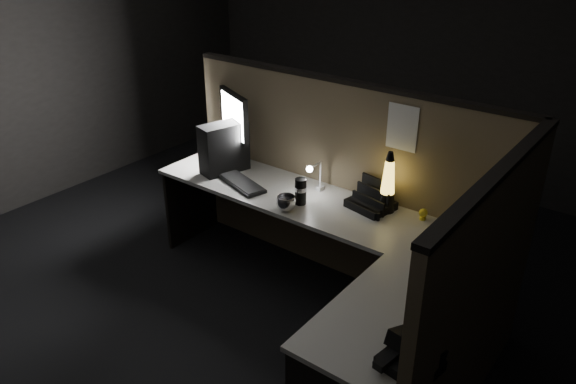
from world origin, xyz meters
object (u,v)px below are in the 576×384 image
Objects in this scene: desk_phone at (411,356)px; monitor at (234,121)px; keyboard at (240,183)px; lava_lamp at (388,187)px; pc_tower at (224,148)px.

monitor is at bearing 159.37° from desk_phone.
lava_lamp reaches higher than keyboard.
monitor is 1.37m from lava_lamp.
desk_phone reaches higher than keyboard.
pc_tower is at bearing -172.28° from lava_lamp.
monitor reaches higher than pc_tower.
desk_phone is (2.10, -1.05, -0.14)m from pc_tower.
monitor is at bearing 154.32° from keyboard.
monitor is 2.10× the size of desk_phone.
pc_tower is 2.36m from desk_phone.
pc_tower is 1.33m from lava_lamp.
monitor is 2.49m from desk_phone.
monitor is 1.20× the size of keyboard.
pc_tower is 0.33m from keyboard.
pc_tower is 0.79× the size of keyboard.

